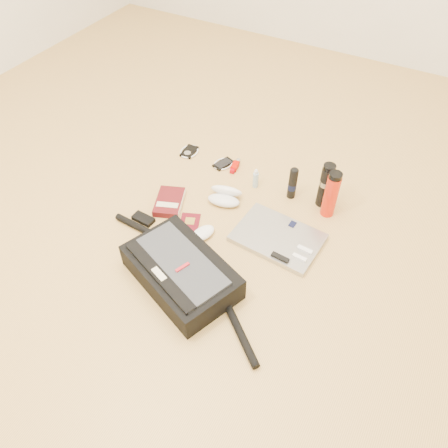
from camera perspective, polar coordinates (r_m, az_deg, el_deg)
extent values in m
plane|color=tan|center=(1.93, -1.02, -2.11)|extent=(4.00, 4.00, 0.00)
cube|color=black|center=(1.76, -5.61, -6.27)|extent=(0.53, 0.43, 0.11)
cube|color=#32343A|center=(1.71, -6.04, -5.19)|extent=(0.45, 0.34, 0.01)
cube|color=black|center=(1.68, -8.45, -6.63)|extent=(0.40, 0.19, 0.01)
cube|color=#F0E8BE|center=(1.68, -8.46, -6.59)|extent=(0.08, 0.05, 0.02)
cube|color=red|center=(1.69, -5.44, -5.74)|extent=(0.03, 0.06, 0.02)
cylinder|color=black|center=(1.99, -10.71, -0.60)|extent=(0.29, 0.05, 0.03)
cylinder|color=black|center=(1.65, 2.13, -14.00)|extent=(0.24, 0.21, 0.03)
cube|color=black|center=(2.04, -10.49, 0.66)|extent=(0.10, 0.06, 0.02)
cube|color=#A3A3A5|center=(1.94, 7.03, -1.76)|extent=(0.39, 0.29, 0.02)
cube|color=black|center=(1.98, 8.94, -0.01)|extent=(0.03, 0.04, 0.00)
cube|color=white|center=(1.89, 10.52, -3.30)|extent=(0.07, 0.03, 0.01)
cube|color=white|center=(1.86, 9.84, -4.32)|extent=(0.06, 0.02, 0.01)
cube|color=black|center=(1.84, 7.36, -4.35)|extent=(0.08, 0.03, 0.01)
cube|color=#4D0E11|center=(2.09, -7.15, 2.88)|extent=(0.18, 0.22, 0.03)
cube|color=beige|center=(2.08, -5.53, 2.74)|extent=(0.07, 0.17, 0.03)
cube|color=beige|center=(2.05, -7.42, 2.51)|extent=(0.11, 0.07, 0.00)
cube|color=#540A14|center=(2.00, -4.52, 0.14)|extent=(0.13, 0.15, 0.00)
cube|color=gold|center=(2.01, -4.48, 0.41)|extent=(0.06, 0.06, 0.00)
ellipsoid|color=white|center=(1.93, -2.78, -1.21)|extent=(0.11, 0.14, 0.04)
ellipsoid|color=silver|center=(2.07, -0.05, 3.10)|extent=(0.17, 0.11, 0.05)
ellipsoid|color=white|center=(2.10, 0.33, 4.36)|extent=(0.17, 0.11, 0.09)
ellipsoid|color=black|center=(2.08, -0.86, 3.34)|extent=(0.05, 0.04, 0.01)
ellipsoid|color=black|center=(2.06, 0.76, 3.01)|extent=(0.05, 0.04, 0.01)
cylinder|color=black|center=(2.07, -0.05, 3.22)|extent=(0.02, 0.01, 0.00)
cube|color=black|center=(2.39, -4.55, 9.42)|extent=(0.07, 0.11, 0.01)
cylinder|color=#B1B1B3|center=(2.38, -4.80, 9.25)|extent=(0.04, 0.04, 0.00)
torus|color=white|center=(2.39, -4.55, 9.44)|extent=(0.10, 0.10, 0.01)
cube|color=black|center=(2.31, -0.09, 7.86)|extent=(0.09, 0.12, 0.01)
cube|color=black|center=(2.30, -0.09, 7.97)|extent=(0.07, 0.10, 0.00)
torus|color=white|center=(2.31, -0.09, 7.88)|extent=(0.11, 0.11, 0.01)
cube|color=#B00A00|center=(2.28, 1.43, 7.55)|extent=(0.04, 0.06, 0.03)
cube|color=#A5030C|center=(2.25, 1.10, 6.96)|extent=(0.03, 0.02, 0.02)
cylinder|color=#B8B8BB|center=(2.31, 1.77, 8.15)|extent=(0.03, 0.04, 0.02)
cylinder|color=#98BCD5|center=(2.16, 4.15, 5.76)|extent=(0.03, 0.03, 0.08)
cylinder|color=silver|center=(2.13, 4.22, 6.75)|extent=(0.02, 0.02, 0.02)
cylinder|color=white|center=(2.12, 4.24, 6.98)|extent=(0.01, 0.01, 0.01)
cylinder|color=black|center=(2.10, 8.95, 5.24)|extent=(0.04, 0.04, 0.16)
cylinder|color=black|center=(2.11, 8.89, 4.87)|extent=(0.04, 0.04, 0.03)
ellipsoid|color=black|center=(2.04, 9.21, 6.95)|extent=(0.04, 0.04, 0.02)
cylinder|color=black|center=(2.07, 13.08, 4.74)|extent=(0.08, 0.08, 0.21)
cylinder|color=#949496|center=(2.06, 13.20, 5.29)|extent=(0.08, 0.08, 0.03)
cylinder|color=black|center=(2.00, 13.64, 7.21)|extent=(0.07, 0.07, 0.02)
cylinder|color=red|center=(2.03, 13.76, 3.57)|extent=(0.06, 0.06, 0.22)
cylinder|color=black|center=(1.95, 14.38, 6.13)|extent=(0.06, 0.06, 0.02)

